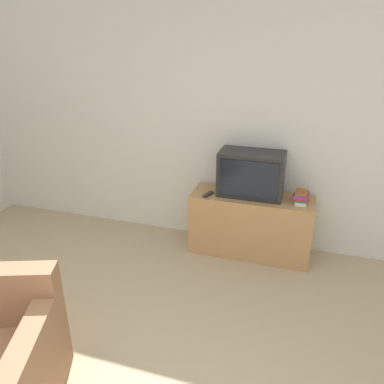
% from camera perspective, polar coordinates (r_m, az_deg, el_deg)
% --- Properties ---
extents(wall_back, '(9.00, 0.06, 2.60)m').
position_cam_1_polar(wall_back, '(4.01, 5.27, 9.86)').
color(wall_back, silver).
rests_on(wall_back, ground_plane).
extents(tv_stand, '(1.26, 0.44, 0.66)m').
position_cam_1_polar(tv_stand, '(4.04, 8.89, -4.92)').
color(tv_stand, tan).
rests_on(tv_stand, ground_plane).
extents(television, '(0.65, 0.36, 0.46)m').
position_cam_1_polar(television, '(3.86, 9.00, 2.77)').
color(television, black).
rests_on(television, tv_stand).
extents(book_stack, '(0.16, 0.21, 0.12)m').
position_cam_1_polar(book_stack, '(3.84, 16.26, -0.75)').
color(book_stack, silver).
rests_on(book_stack, tv_stand).
extents(remote_on_stand, '(0.09, 0.17, 0.02)m').
position_cam_1_polar(remote_on_stand, '(3.87, 2.46, -0.38)').
color(remote_on_stand, '#2D2D2D').
rests_on(remote_on_stand, tv_stand).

